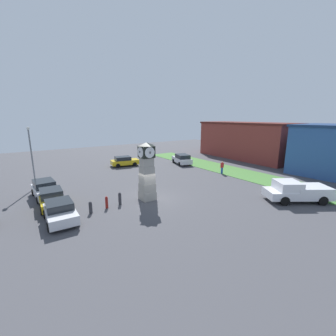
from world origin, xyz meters
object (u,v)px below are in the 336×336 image
Objects in this scene: car_near_tower at (52,198)px; car_navy_sedan at (45,189)px; car_silver_hatch at (182,159)px; bollard_near_tower at (91,207)px; pedestrian_crossing_lot at (222,167)px; street_lamp_near_road at (31,154)px; car_far_lot at (124,161)px; car_by_building at (60,211)px; bollard_mid_row at (107,202)px; clock_tower at (147,172)px; pickup_truck at (297,191)px; bollard_far_row at (120,198)px.

car_navy_sedan is at bearing -176.52° from car_near_tower.
car_silver_hatch is at bearing 111.49° from car_near_tower.
bollard_near_tower is 18.22m from pedestrian_crossing_lot.
car_far_lot is at bearing 111.35° from street_lamp_near_road.
car_by_building is 0.88× the size of car_far_lot.
car_far_lot is (-14.43, 7.86, 0.25)m from bollard_mid_row.
car_silver_hatch is (-7.78, 19.76, 0.05)m from car_near_tower.
clock_tower reaches higher than pedestrian_crossing_lot.
pickup_truck reaches higher than car_silver_hatch.
car_far_lot is at bearing 155.08° from bollard_far_row.
car_navy_sedan is 2.98m from car_near_tower.
bollard_far_row is 4.83m from car_by_building.
clock_tower reaches higher than car_far_lot.
pedestrian_crossing_lot reaches higher than car_by_building.
car_far_lot is (-11.64, 11.56, -0.00)m from car_near_tower.
street_lamp_near_road is (-7.03, -21.01, 2.71)m from pedestrian_crossing_lot.
clock_tower is at bearing 91.73° from bollard_near_tower.
pedestrian_crossing_lot is (7.97, 0.54, 0.17)m from car_silver_hatch.
car_navy_sedan is 0.93× the size of car_silver_hatch.
bollard_near_tower is at bearing 95.20° from car_by_building.
car_far_lot is (-14.89, 11.45, 0.01)m from car_by_building.
bollard_far_row is at bearing 97.99° from bollard_near_tower.
clock_tower is 16.36m from car_silver_hatch.
bollard_mid_row is 3.63m from car_by_building.
pedestrian_crossing_lot reaches higher than bollard_far_row.
bollard_near_tower is 2.62m from bollard_far_row.
clock_tower reaches higher than car_near_tower.
car_silver_hatch is (-4.80, 19.94, 0.01)m from car_navy_sedan.
car_by_building is at bearing -87.23° from clock_tower.
car_navy_sedan reaches higher than bollard_near_tower.
car_by_building is at bearing -37.56° from car_far_lot.
bollard_mid_row is at bearing 100.75° from bollard_near_tower.
street_lamp_near_road reaches higher than pedestrian_crossing_lot.
bollard_far_row is at bearing -24.92° from car_far_lot.
clock_tower is at bearing 52.58° from car_navy_sedan.
bollard_far_row is at bearing 30.47° from street_lamp_near_road.
car_far_lot is 13.49m from street_lamp_near_road.
bollard_mid_row is (-0.26, 1.39, 0.03)m from bollard_near_tower.
car_by_building is (0.36, -7.38, -1.79)m from clock_tower.
street_lamp_near_road is (-10.10, -0.81, 2.94)m from car_by_building.
pedestrian_crossing_lot reaches higher than bollard_mid_row.
bollard_far_row is 15.76m from pickup_truck.
car_near_tower is at bearing -118.71° from bollard_far_row.
car_near_tower is at bearing -120.48° from pickup_truck.
pedestrian_crossing_lot is (-2.71, 12.81, -1.56)m from clock_tower.
clock_tower is at bearing 40.08° from street_lamp_near_road.
street_lamp_near_road is (-9.74, -8.20, 1.15)m from clock_tower.
clock_tower is at bearing 88.38° from bollard_mid_row.
pickup_truck is (8.14, 13.49, 0.38)m from bollard_far_row.
car_silver_hatch is (-10.57, 16.06, 0.30)m from bollard_mid_row.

